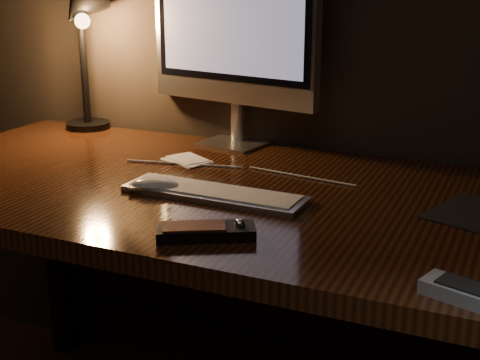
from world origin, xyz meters
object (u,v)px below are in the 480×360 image
at_px(desk, 245,233).
at_px(desk_lamp, 81,29).
at_px(keyboard, 214,193).
at_px(mouse, 155,187).
at_px(media_remote, 206,231).
at_px(monitor, 233,28).

relative_size(desk, desk_lamp, 3.79).
bearing_deg(keyboard, mouse, -169.11).
distance_m(media_remote, desk_lamp, 0.91).
distance_m(monitor, desk_lamp, 0.44).
bearing_deg(keyboard, desk_lamp, 149.13).
height_order(desk, monitor, monitor).
distance_m(desk, media_remote, 0.37).
bearing_deg(monitor, keyboard, -59.77).
xyz_separation_m(mouse, desk_lamp, (-0.45, 0.38, 0.27)).
relative_size(desk, media_remote, 9.12).
distance_m(desk, mouse, 0.25).
bearing_deg(desk_lamp, mouse, -47.32).
height_order(mouse, desk_lamp, desk_lamp).
bearing_deg(mouse, media_remote, -59.18).
bearing_deg(keyboard, desk, 87.79).
bearing_deg(desk_lamp, monitor, -2.70).
height_order(keyboard, desk_lamp, desk_lamp).
xyz_separation_m(desk, keyboard, (-0.01, -0.13, 0.14)).
bearing_deg(monitor, media_remote, -58.68).
height_order(keyboard, media_remote, media_remote).
distance_m(mouse, media_remote, 0.28).
relative_size(monitor, keyboard, 1.33).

